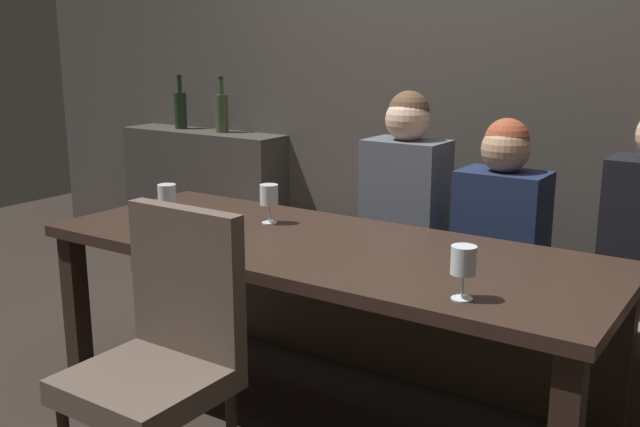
% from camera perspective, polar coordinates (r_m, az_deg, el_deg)
% --- Properties ---
extents(ground, '(9.00, 9.00, 0.00)m').
position_cam_1_polar(ground, '(3.04, 0.16, -15.81)').
color(ground, black).
extents(back_wall_tiled, '(6.00, 0.12, 3.00)m').
position_cam_1_polar(back_wall_tiled, '(3.73, 10.87, 13.42)').
color(back_wall_tiled, '#423D38').
rests_on(back_wall_tiled, ground).
extents(back_counter, '(1.10, 0.28, 0.95)m').
position_cam_1_polar(back_counter, '(4.55, -8.91, 0.46)').
color(back_counter, '#38342F').
rests_on(back_counter, ground).
extents(dining_table, '(2.20, 0.84, 0.74)m').
position_cam_1_polar(dining_table, '(2.78, 0.17, -4.03)').
color(dining_table, black).
rests_on(dining_table, ground).
extents(banquette_bench, '(2.50, 0.44, 0.45)m').
position_cam_1_polar(banquette_bench, '(3.50, 6.57, -7.75)').
color(banquette_bench, '#4A3C2E').
rests_on(banquette_bench, ground).
extents(chair_near_side, '(0.44, 0.44, 0.98)m').
position_cam_1_polar(chair_near_side, '(2.37, -12.09, -10.02)').
color(chair_near_side, '#302119').
rests_on(chair_near_side, ground).
extents(diner_redhead, '(0.36, 0.24, 0.82)m').
position_cam_1_polar(diner_redhead, '(3.33, 6.73, 2.12)').
color(diner_redhead, '#4C515B').
rests_on(diner_redhead, banquette_bench).
extents(diner_bearded, '(0.36, 0.24, 0.73)m').
position_cam_1_polar(diner_bearded, '(3.13, 14.05, 0.23)').
color(diner_bearded, '#192342').
rests_on(diner_bearded, banquette_bench).
extents(wine_bottle_dark_red, '(0.08, 0.08, 0.33)m').
position_cam_1_polar(wine_bottle_dark_red, '(4.60, -10.86, 8.04)').
color(wine_bottle_dark_red, black).
rests_on(wine_bottle_dark_red, back_counter).
extents(wine_bottle_pale_label, '(0.08, 0.08, 0.33)m').
position_cam_1_polar(wine_bottle_pale_label, '(4.37, -7.70, 7.88)').
color(wine_bottle_pale_label, '#384728').
rests_on(wine_bottle_pale_label, back_counter).
extents(wine_glass_near_right, '(0.08, 0.08, 0.16)m').
position_cam_1_polar(wine_glass_near_right, '(3.09, -11.87, 1.30)').
color(wine_glass_near_right, silver).
rests_on(wine_glass_near_right, dining_table).
extents(wine_glass_near_left, '(0.08, 0.08, 0.16)m').
position_cam_1_polar(wine_glass_near_left, '(3.03, -4.01, 1.39)').
color(wine_glass_near_left, silver).
rests_on(wine_glass_near_left, dining_table).
extents(wine_glass_center_front, '(0.08, 0.08, 0.16)m').
position_cam_1_polar(wine_glass_center_front, '(2.18, 11.15, -3.81)').
color(wine_glass_center_front, silver).
rests_on(wine_glass_center_front, dining_table).
extents(fork_on_table, '(0.04, 0.17, 0.01)m').
position_cam_1_polar(fork_on_table, '(2.83, -13.02, -2.16)').
color(fork_on_table, silver).
rests_on(fork_on_table, dining_table).
extents(folded_napkin, '(0.11, 0.10, 0.01)m').
position_cam_1_polar(folded_napkin, '(3.23, -13.10, -0.23)').
color(folded_napkin, silver).
rests_on(folded_napkin, dining_table).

